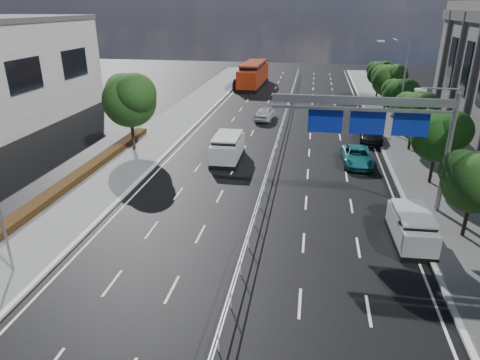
# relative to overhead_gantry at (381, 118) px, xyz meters

# --- Properties ---
(ground) EXTENTS (160.00, 160.00, 0.00)m
(ground) POSITION_rel_overhead_gantry_xyz_m (-6.74, -10.05, -5.61)
(ground) COLOR black
(ground) RESTS_ON ground
(kerb_near) EXTENTS (0.25, 140.00, 0.15)m
(kerb_near) POSITION_rel_overhead_gantry_xyz_m (-15.74, -10.05, -5.54)
(kerb_near) COLOR silver
(kerb_near) RESTS_ON ground
(kerb_far) EXTENTS (0.25, 140.00, 0.15)m
(kerb_far) POSITION_rel_overhead_gantry_xyz_m (2.26, -10.05, -5.54)
(kerb_far) COLOR silver
(kerb_far) RESTS_ON ground
(median_fence) EXTENTS (0.05, 85.00, 1.02)m
(median_fence) POSITION_rel_overhead_gantry_xyz_m (-6.74, 12.45, -5.08)
(median_fence) COLOR silver
(median_fence) RESTS_ON ground
(hedge_near) EXTENTS (1.00, 36.00, 0.44)m
(hedge_near) POSITION_rel_overhead_gantry_xyz_m (-20.04, -5.05, -5.25)
(hedge_near) COLOR black
(hedge_near) RESTS_ON sidewalk_near
(overhead_gantry) EXTENTS (10.24, 0.38, 7.45)m
(overhead_gantry) POSITION_rel_overhead_gantry_xyz_m (0.00, 0.00, 0.00)
(overhead_gantry) COLOR gray
(overhead_gantry) RESTS_ON ground
(streetlight_far) EXTENTS (2.78, 2.40, 9.00)m
(streetlight_far) POSITION_rel_overhead_gantry_xyz_m (3.76, 15.95, -0.40)
(streetlight_far) COLOR gray
(streetlight_far) RESTS_ON ground
(near_tree_back) EXTENTS (4.84, 4.51, 6.69)m
(near_tree_back) POSITION_rel_overhead_gantry_xyz_m (-18.68, 7.92, -1.00)
(near_tree_back) COLOR black
(near_tree_back) RESTS_ON ground
(far_tree_c) EXTENTS (3.52, 3.28, 4.94)m
(far_tree_c) POSITION_rel_overhead_gantry_xyz_m (4.50, -3.07, -2.18)
(far_tree_c) COLOR black
(far_tree_c) RESTS_ON ground
(far_tree_d) EXTENTS (3.85, 3.59, 5.34)m
(far_tree_d) POSITION_rel_overhead_gantry_xyz_m (4.51, 4.42, -1.92)
(far_tree_d) COLOR black
(far_tree_d) RESTS_ON ground
(far_tree_e) EXTENTS (3.63, 3.38, 5.13)m
(far_tree_e) POSITION_rel_overhead_gantry_xyz_m (4.51, 11.93, -2.05)
(far_tree_e) COLOR black
(far_tree_e) RESTS_ON ground
(far_tree_f) EXTENTS (3.52, 3.28, 5.02)m
(far_tree_f) POSITION_rel_overhead_gantry_xyz_m (4.50, 19.43, -2.12)
(far_tree_f) COLOR black
(far_tree_f) RESTS_ON ground
(far_tree_g) EXTENTS (3.96, 3.69, 5.45)m
(far_tree_g) POSITION_rel_overhead_gantry_xyz_m (4.51, 26.92, -1.85)
(far_tree_g) COLOR black
(far_tree_g) RESTS_ON ground
(far_tree_h) EXTENTS (3.41, 3.18, 4.91)m
(far_tree_h) POSITION_rel_overhead_gantry_xyz_m (4.50, 34.43, -2.18)
(far_tree_h) COLOR black
(far_tree_h) RESTS_ON ground
(white_minivan) EXTENTS (2.15, 4.86, 2.10)m
(white_minivan) POSITION_rel_overhead_gantry_xyz_m (-10.39, 6.96, -4.57)
(white_minivan) COLOR black
(white_minivan) RESTS_ON ground
(red_bus) EXTENTS (3.37, 12.21, 3.62)m
(red_bus) POSITION_rel_overhead_gantry_xyz_m (-12.98, 40.33, -3.72)
(red_bus) COLOR black
(red_bus) RESTS_ON ground
(near_car_silver) EXTENTS (2.20, 4.39, 1.43)m
(near_car_silver) POSITION_rel_overhead_gantry_xyz_m (-8.90, 20.43, -4.89)
(near_car_silver) COLOR silver
(near_car_silver) RESTS_ON ground
(near_car_dark) EXTENTS (1.76, 4.49, 1.45)m
(near_car_dark) POSITION_rel_overhead_gantry_xyz_m (-14.74, 38.01, -4.88)
(near_car_dark) COLOR black
(near_car_dark) RESTS_ON ground
(silver_minivan) EXTENTS (1.96, 4.30, 1.76)m
(silver_minivan) POSITION_rel_overhead_gantry_xyz_m (1.56, -4.01, -4.74)
(silver_minivan) COLOR black
(silver_minivan) RESTS_ON ground
(parked_car_teal) EXTENTS (2.38, 4.82, 1.32)m
(parked_car_teal) POSITION_rel_overhead_gantry_xyz_m (-0.24, 7.75, -4.95)
(parked_car_teal) COLOR #196A72
(parked_car_teal) RESTS_ON ground
(parked_car_dark) EXTENTS (2.42, 5.06, 1.42)m
(parked_car_dark) POSITION_rel_overhead_gantry_xyz_m (1.56, 14.31, -4.89)
(parked_car_dark) COLOR black
(parked_car_dark) RESTS_ON ground
(pedestrian_b) EXTENTS (0.97, 0.88, 1.62)m
(pedestrian_b) POSITION_rel_overhead_gantry_xyz_m (6.66, 8.14, -4.66)
(pedestrian_b) COLOR gray
(pedestrian_b) RESTS_ON sidewalk_far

